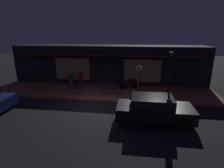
% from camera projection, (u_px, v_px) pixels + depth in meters
% --- Properties ---
extents(ground_plane, '(60.00, 60.00, 0.00)m').
position_uv_depth(ground_plane, '(95.00, 107.00, 11.54)').
color(ground_plane, black).
extents(sidewalk_slab, '(18.00, 4.00, 0.15)m').
position_uv_depth(sidewalk_slab, '(103.00, 92.00, 14.38)').
color(sidewalk_slab, brown).
rests_on(sidewalk_slab, ground_plane).
extents(storefront_building, '(18.00, 3.30, 3.60)m').
position_uv_depth(storefront_building, '(109.00, 64.00, 17.13)').
color(storefront_building, black).
rests_on(storefront_building, ground_plane).
extents(motorcycle, '(1.59, 0.89, 0.97)m').
position_uv_depth(motorcycle, '(129.00, 83.00, 14.89)').
color(motorcycle, black).
rests_on(motorcycle, sidewalk_slab).
extents(bicycle_parked, '(1.46, 0.85, 0.91)m').
position_uv_depth(bicycle_parked, '(73.00, 89.00, 13.75)').
color(bicycle_parked, black).
rests_on(bicycle_parked, sidewalk_slab).
extents(bicycle_extra, '(1.65, 0.42, 0.91)m').
position_uv_depth(bicycle_extra, '(111.00, 90.00, 13.35)').
color(bicycle_extra, black).
rests_on(bicycle_extra, sidewalk_slab).
extents(person_photographer, '(0.60, 0.43, 1.67)m').
position_uv_depth(person_photographer, '(80.00, 77.00, 15.24)').
color(person_photographer, '#28232D').
rests_on(person_photographer, sidewalk_slab).
extents(sign_post, '(0.44, 0.09, 2.40)m').
position_uv_depth(sign_post, '(138.00, 79.00, 12.59)').
color(sign_post, '#47474C').
rests_on(sign_post, sidewalk_slab).
extents(trash_bin, '(0.48, 0.48, 0.93)m').
position_uv_depth(trash_bin, '(71.00, 80.00, 15.83)').
color(trash_bin, '#2D4C33').
rests_on(trash_bin, sidewalk_slab).
extents(traffic_light_pole, '(0.24, 0.33, 3.60)m').
position_uv_depth(traffic_light_pole, '(170.00, 71.00, 10.81)').
color(traffic_light_pole, black).
rests_on(traffic_light_pole, ground_plane).
extents(parked_car_far, '(4.11, 1.80, 1.42)m').
position_uv_depth(parked_car_far, '(154.00, 109.00, 9.60)').
color(parked_car_far, black).
rests_on(parked_car_far, ground_plane).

